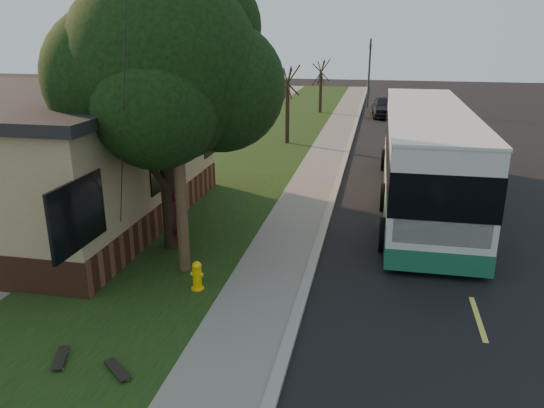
{
  "coord_description": "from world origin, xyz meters",
  "views": [
    {
      "loc": [
        1.54,
        -11.19,
        6.17
      ],
      "look_at": [
        -1.27,
        2.69,
        1.5
      ],
      "focal_mm": 35.0,
      "sensor_mm": 36.0,
      "label": 1
    }
  ],
  "objects": [
    {
      "name": "traffic_signal",
      "position": [
        0.5,
        34.0,
        3.16
      ],
      "size": [
        0.18,
        0.22,
        5.5
      ],
      "color": "#2D2D30",
      "rests_on": "ground"
    },
    {
      "name": "grass_verge",
      "position": [
        -4.5,
        10.0,
        0.04
      ],
      "size": [
        5.0,
        80.0,
        0.07
      ],
      "primitive_type": "cube",
      "color": "black",
      "rests_on": "ground"
    },
    {
      "name": "transit_bus",
      "position": [
        3.26,
        8.29,
        1.88
      ],
      "size": [
        3.02,
        13.07,
        3.53
      ],
      "color": "silver",
      "rests_on": "ground"
    },
    {
      "name": "dumpster",
      "position": [
        -7.41,
        4.75,
        0.77
      ],
      "size": [
        2.03,
        1.87,
        1.45
      ],
      "color": "black",
      "rests_on": "building_lot"
    },
    {
      "name": "curb",
      "position": [
        0.0,
        10.0,
        0.06
      ],
      "size": [
        0.25,
        80.0,
        0.12
      ],
      "primitive_type": "cube",
      "color": "gray",
      "rests_on": "ground"
    },
    {
      "name": "bare_tree_near",
      "position": [
        -3.5,
        18.0,
        2.15
      ],
      "size": [
        1.38,
        1.21,
        4.31
      ],
      "color": "black",
      "rests_on": "grass_verge"
    },
    {
      "name": "road",
      "position": [
        4.0,
        10.0,
        0.01
      ],
      "size": [
        8.0,
        80.0,
        0.01
      ],
      "primitive_type": "cube",
      "color": "black",
      "rests_on": "ground"
    },
    {
      "name": "skateboarder",
      "position": [
        -3.92,
        2.34,
        0.97
      ],
      "size": [
        0.75,
        0.59,
        1.81
      ],
      "primitive_type": "imported",
      "rotation": [
        0.0,
        0.0,
        2.88
      ],
      "color": "#511024",
      "rests_on": "grass_verge"
    },
    {
      "name": "building_lot",
      "position": [
        -14.5,
        10.0,
        0.02
      ],
      "size": [
        15.0,
        80.0,
        0.04
      ],
      "primitive_type": "cube",
      "color": "slate",
      "rests_on": "ground"
    },
    {
      "name": "utility_pole",
      "position": [
        -3.31,
        0.99,
        4.63
      ],
      "size": [
        2.86,
        3.21,
        9.07
      ],
      "color": "#473321",
      "rests_on": "ground"
    },
    {
      "name": "distant_car",
      "position": [
        1.9,
        29.29,
        0.78
      ],
      "size": [
        2.08,
        4.65,
        1.55
      ],
      "primitive_type": "imported",
      "rotation": [
        0.0,
        0.0,
        0.06
      ],
      "color": "black",
      "rests_on": "ground"
    },
    {
      "name": "bare_tree_far",
      "position": [
        -3.0,
        30.0,
        2.0
      ],
      "size": [
        1.38,
        1.21,
        4.03
      ],
      "color": "black",
      "rests_on": "grass_verge"
    },
    {
      "name": "fire_hydrant",
      "position": [
        -2.6,
        0.0,
        0.43
      ],
      "size": [
        0.32,
        0.32,
        0.74
      ],
      "color": "yellow",
      "rests_on": "grass_verge"
    },
    {
      "name": "leafy_tree",
      "position": [
        -4.17,
        2.65,
        5.17
      ],
      "size": [
        6.3,
        6.0,
        7.8
      ],
      "color": "black",
      "rests_on": "grass_verge"
    },
    {
      "name": "skateboard_main",
      "position": [
        -4.22,
        -3.37,
        0.13
      ],
      "size": [
        0.49,
        0.82,
        0.08
      ],
      "color": "black",
      "rests_on": "grass_verge"
    },
    {
      "name": "sidewalk",
      "position": [
        -1.0,
        10.0,
        0.04
      ],
      "size": [
        2.0,
        80.0,
        0.08
      ],
      "primitive_type": "cube",
      "color": "slate",
      "rests_on": "ground"
    },
    {
      "name": "ground",
      "position": [
        0.0,
        0.0,
        0.0
      ],
      "size": [
        120.0,
        120.0,
        0.0
      ],
      "primitive_type": "plane",
      "color": "black",
      "rests_on": "ground"
    },
    {
      "name": "skateboard_spare",
      "position": [
        -2.97,
        -3.5,
        0.13
      ],
      "size": [
        0.76,
        0.68,
        0.08
      ],
      "color": "black",
      "rests_on": "grass_verge"
    }
  ]
}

